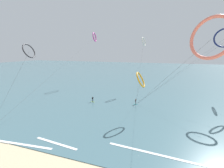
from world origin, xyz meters
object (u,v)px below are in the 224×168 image
at_px(surfer_lime, 93,100).
at_px(surfer_teal, 136,102).
at_px(kite_coral, 211,38).
at_px(kite_ivory, 144,42).
at_px(kite_amber, 141,80).
at_px(kite_charcoal, 29,51).
at_px(kite_magenta, 94,37).

distance_m(surfer_lime, surfer_teal, 13.01).
bearing_deg(kite_coral, kite_ivory, 146.64).
distance_m(kite_ivory, kite_amber, 31.08).
bearing_deg(kite_coral, kite_amber, 164.07).
xyz_separation_m(surfer_lime, kite_coral, (25.84, -21.00, 16.09)).
height_order(surfer_teal, kite_charcoal, kite_charcoal).
height_order(kite_coral, kite_amber, kite_coral).
xyz_separation_m(surfer_teal, kite_charcoal, (-23.68, -14.00, 14.56)).
bearing_deg(kite_charcoal, surfer_teal, -65.50).
height_order(surfer_lime, surfer_teal, same).
xyz_separation_m(surfer_lime, kite_magenta, (-12.10, 27.75, 20.81)).
distance_m(kite_magenta, kite_ivory, 24.22).
distance_m(surfer_lime, kite_coral, 36.98).
distance_m(kite_coral, kite_magenta, 61.95).
bearing_deg(surfer_lime, kite_ivory, -100.07).
xyz_separation_m(surfer_lime, kite_ivory, (11.40, 22.50, 18.11)).
xyz_separation_m(kite_ivory, kite_amber, (4.10, -29.16, -9.94)).
height_order(kite_charcoal, kite_amber, kite_charcoal).
bearing_deg(surfer_teal, kite_ivory, -3.76).
relative_size(kite_coral, kite_charcoal, 1.47).
distance_m(kite_charcoal, kite_amber, 27.61).
bearing_deg(kite_charcoal, kite_ivory, -38.95).
height_order(surfer_teal, kite_ivory, kite_ivory).
xyz_separation_m(surfer_lime, kite_amber, (15.49, -6.65, 8.16)).
bearing_deg(kite_ivory, surfer_teal, -166.10).
relative_size(surfer_lime, kite_amber, 0.16).
bearing_deg(kite_amber, kite_magenta, 39.84).
height_order(kite_coral, kite_ivory, kite_ivory).
bearing_deg(surfer_lime, surfer_teal, -154.06).
bearing_deg(kite_magenta, surfer_lime, -164.15).
bearing_deg(surfer_teal, kite_amber, -170.88).
xyz_separation_m(kite_magenta, kite_ivory, (23.50, -5.24, -2.70)).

